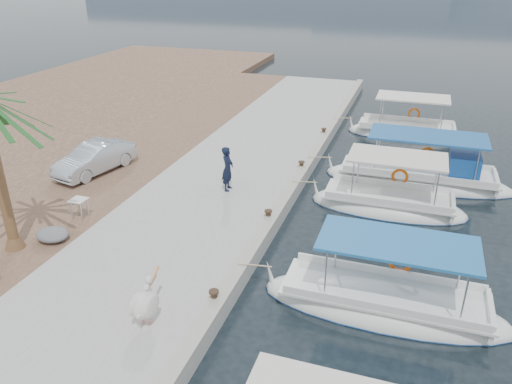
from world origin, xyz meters
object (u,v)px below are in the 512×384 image
fishing_caique_c (388,206)px  pelican (145,303)px  fisherman (228,169)px  fishing_caique_b (383,306)px  fishing_caique_d (419,180)px  fishing_caique_e (406,134)px  parked_car (95,158)px

fishing_caique_c → pelican: bearing=-118.9°
fishing_caique_c → fisherman: (-6.22, -1.27, 1.28)m
fishing_caique_b → pelican: bearing=-151.5°
fishing_caique_d → fishing_caique_e: bearing=98.1°
fishing_caique_b → fishing_caique_c: size_ratio=1.14×
fishing_caique_b → fishing_caique_e: 15.94m
fishing_caique_e → pelican: bearing=-105.9°
fishing_caique_d → fisherman: size_ratio=4.43×
fishing_caique_d → fishing_caique_e: 6.62m
fishing_caique_c → parked_car: (-12.35, -1.36, 1.00)m
fishing_caique_c → parked_car: size_ratio=1.58×
fishing_caique_e → fisherman: (-6.38, -10.78, 1.28)m
fishing_caique_b → pelican: (-5.67, -3.07, 0.97)m
fishing_caique_b → fishing_caique_c: (-0.43, 6.43, 0.00)m
fishing_caique_d → parked_car: size_ratio=2.10×
fisherman → parked_car: fisherman is taller
pelican → parked_car: parked_car is taller
fishing_caique_c → fishing_caique_d: (1.10, 2.96, 0.06)m
fishing_caique_d → parked_car: (-13.45, -4.31, 0.95)m
pelican → fisherman: fisherman is taller
fisherman → parked_car: (-6.13, -0.08, -0.28)m
fishing_caique_b → fisherman: 8.51m
fishing_caique_e → fishing_caique_b: bearing=-89.0°
fishing_caique_c → fishing_caique_e: same height
fishing_caique_b → fisherman: bearing=142.2°
parked_car → fishing_caique_b: bearing=-8.8°
fishing_caique_e → pelican: size_ratio=4.24×
fishing_caique_b → fisherman: size_ratio=3.81×
fishing_caique_e → parked_car: 16.60m
fishing_caique_c → fishing_caique_d: size_ratio=0.75×
fishing_caique_c → parked_car: bearing=-173.7°
parked_car → fishing_caique_c: bearing=19.1°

